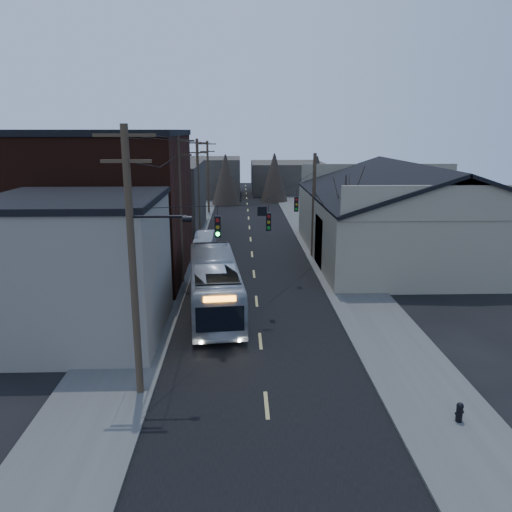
% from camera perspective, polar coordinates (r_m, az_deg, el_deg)
% --- Properties ---
extents(ground, '(160.00, 160.00, 0.00)m').
position_cam_1_polar(ground, '(18.32, 1.55, -19.91)').
color(ground, black).
rests_on(ground, ground).
extents(road_surface, '(9.00, 110.00, 0.02)m').
position_cam_1_polar(road_surface, '(46.30, -0.57, 1.40)').
color(road_surface, black).
rests_on(road_surface, ground).
extents(sidewalk_left, '(4.00, 110.00, 0.12)m').
position_cam_1_polar(sidewalk_left, '(46.61, -8.59, 1.39)').
color(sidewalk_left, '#474744').
rests_on(sidewalk_left, ground).
extents(sidewalk_right, '(4.00, 110.00, 0.12)m').
position_cam_1_polar(sidewalk_right, '(46.87, 7.40, 1.50)').
color(sidewalk_right, '#474744').
rests_on(sidewalk_right, ground).
extents(building_clapboard, '(8.00, 8.00, 7.00)m').
position_cam_1_polar(building_clapboard, '(26.34, -19.55, -1.54)').
color(building_clapboard, gray).
rests_on(building_clapboard, ground).
extents(building_brick, '(10.00, 12.00, 10.00)m').
position_cam_1_polar(building_brick, '(36.67, -16.14, 5.38)').
color(building_brick, black).
rests_on(building_brick, ground).
extents(building_left_far, '(9.00, 14.00, 7.00)m').
position_cam_1_polar(building_left_far, '(52.29, -11.26, 6.49)').
color(building_left_far, '#322E28').
rests_on(building_left_far, ground).
extents(warehouse, '(16.16, 20.60, 7.73)m').
position_cam_1_polar(warehouse, '(43.16, 17.13, 3.46)').
color(warehouse, gray).
rests_on(warehouse, ground).
extents(building_far_left, '(10.00, 12.00, 6.00)m').
position_cam_1_polar(building_far_left, '(80.63, -5.43, 8.97)').
color(building_far_left, '#322E28').
rests_on(building_far_left, ground).
extents(building_far_right, '(12.00, 14.00, 5.00)m').
position_cam_1_polar(building_far_right, '(85.86, 3.58, 8.98)').
color(building_far_right, '#322E28').
rests_on(building_far_right, ground).
extents(bare_tree, '(0.40, 0.40, 7.20)m').
position_cam_1_polar(bare_tree, '(36.53, 10.02, 3.46)').
color(bare_tree, black).
rests_on(bare_tree, ground).
extents(utility_lines, '(11.24, 45.28, 10.50)m').
position_cam_1_polar(utility_lines, '(39.70, -4.93, 6.45)').
color(utility_lines, '#382B1E').
rests_on(utility_lines, ground).
extents(bus, '(3.75, 11.56, 3.16)m').
position_cam_1_polar(bus, '(29.01, -4.77, -3.29)').
color(bus, '#A5AAB1').
rests_on(bus, ground).
extents(parked_car, '(1.90, 4.76, 1.54)m').
position_cam_1_polar(parked_car, '(44.69, -5.86, 1.85)').
color(parked_car, '#A7A9AE').
rests_on(parked_car, ground).
extents(fire_hydrant, '(0.36, 0.25, 0.74)m').
position_cam_1_polar(fire_hydrant, '(20.03, 22.24, -16.12)').
color(fire_hydrant, black).
rests_on(fire_hydrant, sidewalk_right).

